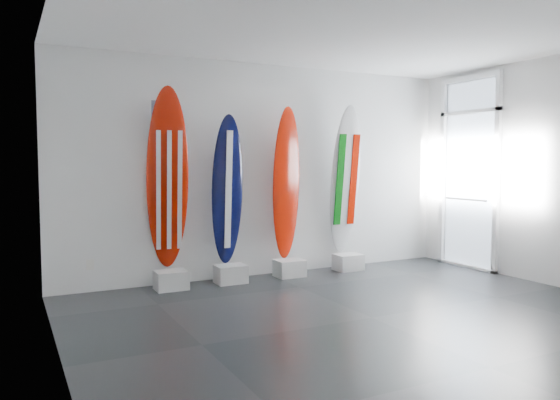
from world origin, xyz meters
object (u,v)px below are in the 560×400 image
surfboard_italy (345,180)px  surfboard_usa (168,179)px  surfboard_swiss (286,183)px  surfboard_navy (227,190)px

surfboard_italy → surfboard_usa: bearing=-179.1°
surfboard_swiss → surfboard_italy: (1.00, 0.00, 0.03)m
surfboard_usa → surfboard_italy: bearing=9.6°
surfboard_usa → surfboard_swiss: surfboard_usa is taller
surfboard_swiss → surfboard_navy: bearing=167.3°
surfboard_swiss → surfboard_italy: bearing=-12.7°
surfboard_usa → surfboard_navy: bearing=9.6°
surfboard_navy → surfboard_swiss: surfboard_swiss is taller
surfboard_usa → surfboard_navy: (0.81, 0.00, -0.15)m
surfboard_usa → surfboard_navy: 0.83m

